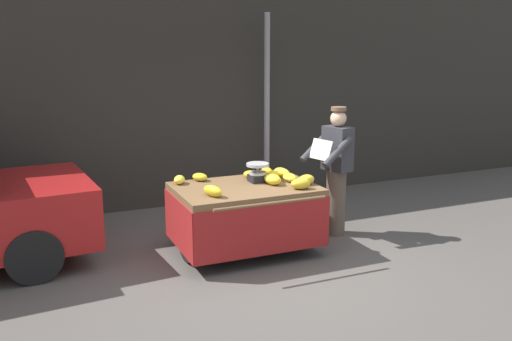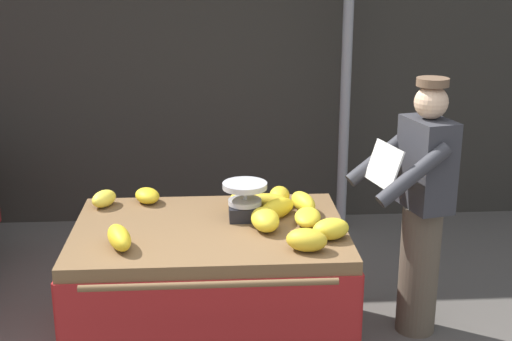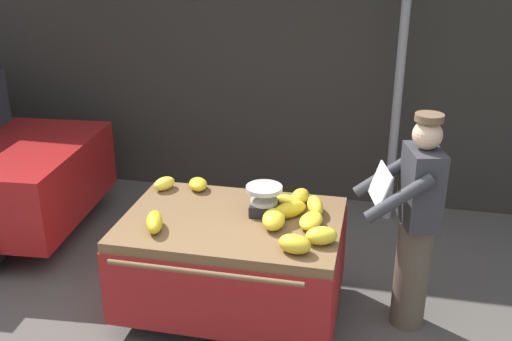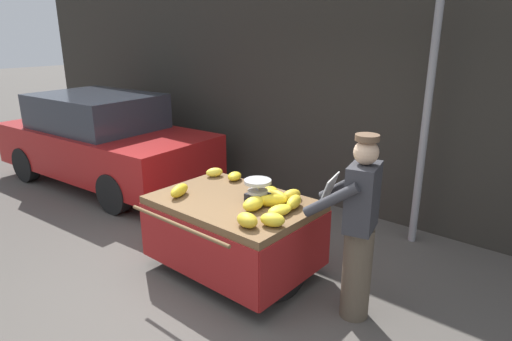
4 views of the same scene
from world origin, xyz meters
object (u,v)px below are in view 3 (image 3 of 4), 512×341
(banana_bunch_11, at_px, (198,184))
(vendor_person, at_px, (415,223))
(banana_bunch_4, at_px, (321,236))
(banana_bunch_10, at_px, (311,221))
(banana_bunch_2, at_px, (289,210))
(banana_bunch_7, at_px, (274,219))
(weighing_scale, at_px, (264,200))
(banana_bunch_6, at_px, (315,206))
(banana_bunch_3, at_px, (288,202))
(banana_bunch_8, at_px, (295,244))
(banana_bunch_9, at_px, (270,198))
(street_pole, at_px, (399,82))
(banana_bunch_5, at_px, (300,196))
(banana_bunch_0, at_px, (164,183))
(banana_cart, at_px, (232,244))
(banana_bunch_1, at_px, (154,222))

(banana_bunch_11, bearing_deg, vendor_person, -10.31)
(banana_bunch_4, height_order, banana_bunch_10, banana_bunch_4)
(banana_bunch_2, height_order, banana_bunch_7, banana_bunch_7)
(weighing_scale, relative_size, banana_bunch_6, 1.03)
(banana_bunch_6, bearing_deg, banana_bunch_4, -77.88)
(banana_bunch_3, height_order, banana_bunch_8, banana_bunch_8)
(banana_bunch_9, bearing_deg, banana_bunch_10, -40.80)
(street_pole, distance_m, banana_bunch_11, 2.30)
(banana_bunch_3, relative_size, banana_bunch_5, 1.22)
(weighing_scale, relative_size, banana_bunch_3, 1.04)
(banana_bunch_0, bearing_deg, banana_bunch_9, -4.97)
(street_pole, bearing_deg, banana_bunch_0, -140.19)
(weighing_scale, xyz_separation_m, banana_bunch_6, (0.38, 0.10, -0.06))
(banana_bunch_3, distance_m, banana_bunch_10, 0.34)
(banana_bunch_5, bearing_deg, banana_bunch_6, -48.28)
(banana_bunch_2, bearing_deg, banana_bunch_8, -76.72)
(weighing_scale, xyz_separation_m, banana_bunch_10, (0.38, -0.12, -0.07))
(weighing_scale, height_order, banana_bunch_4, weighing_scale)
(street_pole, xyz_separation_m, banana_bunch_2, (-0.77, -1.87, -0.59))
(banana_bunch_8, xyz_separation_m, banana_bunch_11, (-0.96, 0.86, -0.02))
(banana_bunch_0, bearing_deg, banana_bunch_5, -1.02)
(banana_bunch_10, bearing_deg, banana_bunch_5, 109.67)
(banana_bunch_9, height_order, vendor_person, vendor_person)
(banana_bunch_2, xyz_separation_m, banana_bunch_7, (-0.09, -0.18, 0.00))
(banana_cart, height_order, vendor_person, vendor_person)
(weighing_scale, distance_m, vendor_person, 1.14)
(banana_bunch_4, xyz_separation_m, banana_bunch_7, (-0.37, 0.17, 0.00))
(banana_cart, height_order, banana_bunch_10, banana_bunch_10)
(banana_bunch_1, bearing_deg, banana_bunch_9, 40.10)
(street_pole, relative_size, weighing_scale, 10.65)
(banana_cart, relative_size, banana_bunch_4, 7.44)
(banana_bunch_9, bearing_deg, banana_bunch_11, 167.99)
(banana_bunch_3, height_order, banana_bunch_9, banana_bunch_3)
(banana_bunch_2, distance_m, banana_bunch_5, 0.28)
(banana_cart, distance_m, banana_bunch_1, 0.65)
(banana_bunch_2, bearing_deg, banana_bunch_10, -31.67)
(street_pole, relative_size, banana_bunch_4, 13.16)
(banana_bunch_7, bearing_deg, banana_bunch_8, -57.75)
(street_pole, bearing_deg, banana_cart, -121.06)
(banana_bunch_7, bearing_deg, street_pole, 67.24)
(street_pole, xyz_separation_m, banana_bunch_9, (-0.97, -1.66, -0.60))
(banana_bunch_7, bearing_deg, weighing_scale, 119.82)
(street_pole, distance_m, banana_bunch_0, 2.53)
(banana_bunch_2, relative_size, banana_bunch_5, 1.33)
(banana_bunch_8, bearing_deg, banana_bunch_7, 122.25)
(banana_bunch_1, distance_m, banana_bunch_4, 1.22)
(banana_bunch_3, relative_size, banana_bunch_11, 1.27)
(banana_bunch_3, xyz_separation_m, banana_bunch_6, (0.22, -0.04, 0.01))
(banana_bunch_9, bearing_deg, banana_bunch_4, -49.78)
(banana_bunch_3, height_order, banana_bunch_11, banana_bunch_3)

